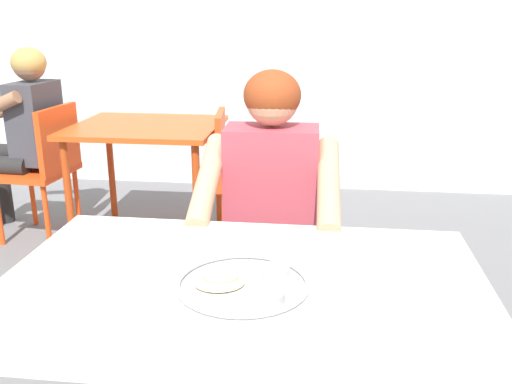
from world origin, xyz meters
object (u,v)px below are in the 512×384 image
diner_foreground (269,208)px  table_background_red (147,140)px  table_foreground (243,307)px  thali_tray (244,284)px  chair_red_right (241,170)px  chair_foreground (273,245)px  chair_red_left (45,163)px  patron_background (23,126)px

diner_foreground → table_background_red: diner_foreground is taller
table_foreground → thali_tray: size_ratio=3.72×
chair_red_right → diner_foreground: bearing=-76.9°
table_foreground → chair_foreground: bearing=90.1°
diner_foreground → table_foreground: bearing=-90.2°
chair_red_right → chair_red_left: bearing=-179.2°
table_background_red → chair_red_right: size_ratio=1.05×
chair_red_left → diner_foreground: bearing=-39.8°
patron_background → diner_foreground: bearing=-38.4°
patron_background → table_foreground: bearing=-49.8°
table_background_red → chair_red_right: 0.60m
table_foreground → chair_foreground: size_ratio=1.49×
diner_foreground → table_background_red: size_ratio=1.37×
diner_foreground → patron_background: size_ratio=1.00×
chair_foreground → chair_red_left: bearing=145.3°
thali_tray → chair_foreground: bearing=90.7°
thali_tray → chair_foreground: size_ratio=0.40×
chair_red_left → patron_background: (-0.15, 0.06, 0.21)m
table_background_red → diner_foreground: bearing=-56.4°
table_foreground → patron_background: size_ratio=1.02×
table_background_red → chair_red_left: (-0.64, -0.06, -0.15)m
thali_tray → patron_background: size_ratio=0.27×
table_foreground → chair_foreground: 0.89m
thali_tray → chair_foreground: 0.95m
patron_background → chair_red_right: bearing=-1.8°
table_foreground → chair_red_left: size_ratio=1.43×
chair_red_left → patron_background: patron_background is taller
chair_foreground → diner_foreground: size_ratio=0.68×
diner_foreground → thali_tray: bearing=-89.3°
table_background_red → chair_red_left: bearing=-175.0°
thali_tray → diner_foreground: (-0.01, 0.69, -0.05)m
patron_background → thali_tray: bearing=-50.2°
chair_red_left → thali_tray: bearing=-52.0°
diner_foreground → patron_background: (-1.67, 1.33, 0.00)m
chair_red_right → patron_background: 1.39m
thali_tray → chair_foreground: (-0.01, 0.91, -0.29)m
diner_foreground → chair_red_right: bearing=103.1°
table_foreground → chair_red_right: bearing=98.7°
table_background_red → chair_red_left: size_ratio=1.03×
thali_tray → patron_background: 2.63m
table_background_red → chair_red_left: chair_red_left is taller
chair_red_right → chair_foreground: bearing=-74.5°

